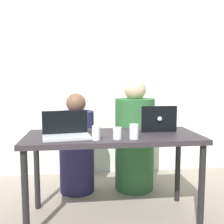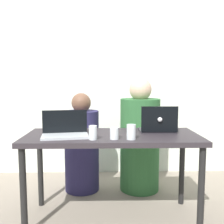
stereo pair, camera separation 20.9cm
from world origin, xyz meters
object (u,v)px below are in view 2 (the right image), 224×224
object	(u,v)px
person_on_right	(140,141)
water_glass_center	(114,134)
person_on_left	(82,148)
laptop_back_right	(158,127)
water_glass_left	(93,134)
laptop_front_left	(65,131)
water_glass_right	(131,133)

from	to	relation	value
person_on_right	water_glass_center	distance (m)	0.87
person_on_right	person_on_left	bearing A→B (deg)	-5.17
laptop_back_right	water_glass_left	size ratio (longest dim) A/B	2.88
laptop_back_right	person_on_right	bearing A→B (deg)	-80.25
person_on_right	water_glass_left	size ratio (longest dim) A/B	11.23
person_on_left	laptop_front_left	distance (m)	0.74
laptop_back_right	laptop_front_left	size ratio (longest dim) A/B	0.79
water_glass_center	water_glass_right	world-z (taller)	water_glass_right
laptop_front_left	water_glass_left	xyz separation A→B (m)	(0.23, -0.12, 0.00)
person_on_right	laptop_back_right	distance (m)	0.59
person_on_right	water_glass_left	distance (m)	0.95
person_on_left	water_glass_right	distance (m)	0.96
person_on_right	water_glass_center	xyz separation A→B (m)	(-0.30, -0.78, 0.23)
person_on_right	water_glass_center	bearing A→B (deg)	63.98
water_glass_center	water_glass_right	distance (m)	0.13
water_glass_center	water_glass_right	size ratio (longest dim) A/B	0.79
person_on_left	water_glass_center	size ratio (longest dim) A/B	11.54
laptop_back_right	water_glass_left	bearing A→B (deg)	26.90
laptop_back_right	water_glass_right	xyz separation A→B (m)	(-0.25, -0.26, -0.00)
water_glass_left	laptop_back_right	bearing A→B (deg)	26.07
laptop_front_left	water_glass_right	bearing A→B (deg)	-21.63
water_glass_left	person_on_left	bearing A→B (deg)	101.43
water_glass_left	laptop_front_left	bearing A→B (deg)	151.70
water_glass_center	laptop_back_right	bearing A→B (deg)	33.72
water_glass_right	water_glass_center	bearing A→B (deg)	175.72
laptop_back_right	water_glass_right	world-z (taller)	laptop_back_right
water_glass_left	water_glass_center	size ratio (longest dim) A/B	1.18
person_on_left	water_glass_right	xyz separation A→B (m)	(0.45, -0.79, 0.31)
laptop_back_right	water_glass_left	xyz separation A→B (m)	(-0.54, -0.26, -0.00)
person_on_left	laptop_back_right	bearing A→B (deg)	154.96
laptop_front_left	water_glass_right	size ratio (longest dim) A/B	3.37
water_glass_left	water_glass_center	distance (m)	0.16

